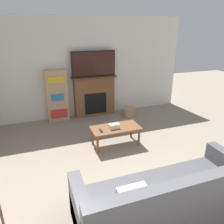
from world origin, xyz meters
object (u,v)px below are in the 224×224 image
object	(u,v)px
bookshelf	(57,96)
couch	(167,201)
storage_basket	(129,112)
coffee_table	(116,130)
fireplace	(94,96)
tv	(94,64)

from	to	relation	value
bookshelf	couch	bearing A→B (deg)	-76.74
couch	storage_basket	xyz separation A→B (m)	(1.02, 3.51, -0.17)
coffee_table	fireplace	bearing A→B (deg)	88.33
tv	storage_basket	xyz separation A→B (m)	(0.90, -0.40, -1.36)
fireplace	coffee_table	size ratio (longest dim) A/B	1.18
tv	coffee_table	size ratio (longest dim) A/B	1.16
tv	coffee_table	xyz separation A→B (m)	(-0.05, -1.83, -1.12)
fireplace	tv	xyz separation A→B (m)	(0.00, -0.02, 0.91)
fireplace	couch	size ratio (longest dim) A/B	0.52
couch	storage_basket	bearing A→B (deg)	73.76
coffee_table	bookshelf	xyz separation A→B (m)	(-0.99, 1.83, 0.33)
fireplace	bookshelf	distance (m)	1.05
storage_basket	couch	bearing A→B (deg)	-106.24
coffee_table	storage_basket	bearing A→B (deg)	56.17
coffee_table	storage_basket	distance (m)	1.73
coffee_table	bookshelf	size ratio (longest dim) A/B	0.75
tv	couch	xyz separation A→B (m)	(-0.12, -3.91, -1.19)
bookshelf	storage_basket	world-z (taller)	bookshelf
couch	storage_basket	size ratio (longest dim) A/B	6.35
fireplace	bookshelf	bearing A→B (deg)	-178.78
fireplace	storage_basket	world-z (taller)	fireplace
couch	bookshelf	distance (m)	4.04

